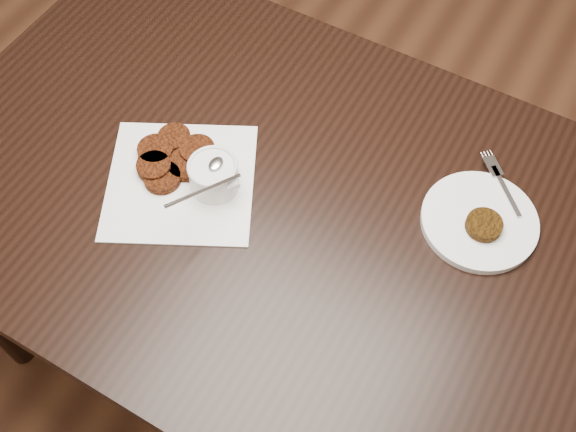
% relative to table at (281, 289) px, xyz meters
% --- Properties ---
extents(floor, '(4.00, 4.00, 0.00)m').
position_rel_table_xyz_m(floor, '(-0.04, -0.03, -0.38)').
color(floor, brown).
rests_on(floor, ground).
extents(table, '(1.37, 0.88, 0.75)m').
position_rel_table_xyz_m(table, '(0.00, 0.00, 0.00)').
color(table, black).
rests_on(table, floor).
extents(napkin, '(0.36, 0.36, 0.00)m').
position_rel_table_xyz_m(napkin, '(-0.17, -0.06, 0.38)').
color(napkin, white).
rests_on(napkin, table).
extents(sauce_ramekin, '(0.13, 0.13, 0.12)m').
position_rel_table_xyz_m(sauce_ramekin, '(-0.11, -0.03, 0.44)').
color(sauce_ramekin, white).
rests_on(sauce_ramekin, napkin).
extents(patty_cluster, '(0.27, 0.27, 0.02)m').
position_rel_table_xyz_m(patty_cluster, '(-0.22, -0.04, 0.39)').
color(patty_cluster, '#68290D').
rests_on(patty_cluster, napkin).
extents(plate_with_patty, '(0.29, 0.29, 0.03)m').
position_rel_table_xyz_m(plate_with_patty, '(0.33, 0.13, 0.39)').
color(plate_with_patty, white).
rests_on(plate_with_patty, table).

